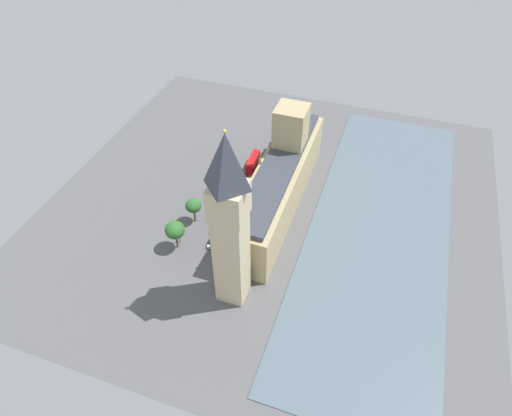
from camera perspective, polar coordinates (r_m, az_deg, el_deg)
name	(u,v)px	position (r m, az deg, el deg)	size (l,w,h in m)	color
ground_plane	(272,203)	(149.16, 2.05, 0.65)	(143.88, 143.88, 0.00)	#565659
river_thames	(379,228)	(145.94, 15.59, -2.45)	(42.24, 129.49, 0.25)	slate
parliament_building	(280,179)	(143.95, 3.14, 3.75)	(13.56, 65.64, 30.12)	tan
clock_tower	(230,222)	(103.81, -3.40, -1.87)	(8.42, 8.42, 53.16)	#CCBA8E
double_decker_bus_corner	(253,162)	(161.92, -0.40, 5.90)	(2.98, 10.59, 4.75)	red
double_decker_bus_leading	(237,189)	(150.44, -2.45, 2.43)	(3.55, 10.70, 4.75)	#B20C0F
car_blue_under_trees	(215,228)	(140.10, -5.34, -2.55)	(2.26, 4.27, 1.74)	navy
car_silver_near_tower	(211,243)	(135.85, -5.77, -4.46)	(2.31, 4.22, 1.74)	#B7B7BC
pedestrian_opposite_hall	(275,149)	(171.96, 2.51, 7.59)	(0.57, 0.47, 1.60)	gray
plane_tree_midblock	(193,206)	(139.80, -8.06, 0.28)	(5.07, 5.07, 8.77)	brown
plane_tree_kerbside	(175,230)	(132.05, -10.39, -2.82)	(5.92, 5.92, 9.85)	brown
street_lamp_trailing	(178,232)	(135.01, -9.97, -3.02)	(0.56, 0.56, 6.86)	black
street_lamp_far_end	(193,210)	(142.17, -8.08, -0.21)	(0.56, 0.56, 5.77)	black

